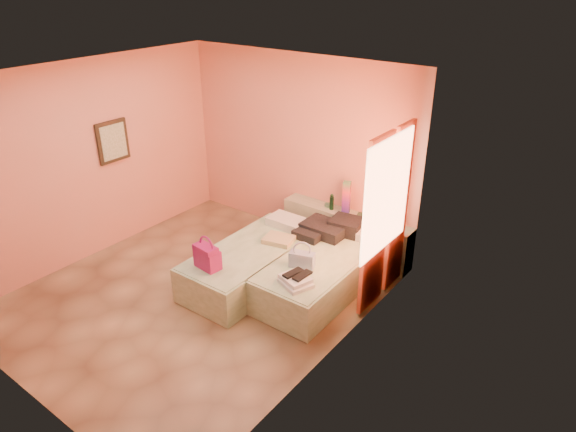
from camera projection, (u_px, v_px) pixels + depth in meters
name	position (u px, v px, depth m)	size (l,w,h in m)	color
ground	(198.00, 294.00, 6.74)	(4.50, 4.50, 0.00)	tan
room_walls	(232.00, 156.00, 6.25)	(4.02, 4.51, 2.81)	tan
headboard_ledge	(345.00, 233.00, 7.58)	(2.05, 0.30, 0.65)	#A3AE8E
bed_left	(252.00, 264.00, 6.94)	(0.90, 2.00, 0.50)	beige
bed_right	(322.00, 274.00, 6.71)	(0.90, 2.00, 0.50)	beige
water_bottle	(332.00, 202.00, 7.50)	(0.06, 0.06, 0.23)	#153B22
rainbow_box	(346.00, 197.00, 7.34)	(0.11, 0.11, 0.48)	#95125B
small_dish	(329.00, 205.00, 7.64)	(0.13, 0.13, 0.03)	#49865E
green_book	(364.00, 216.00, 7.31)	(0.20, 0.15, 0.03)	#23422A
flower_vase	(390.00, 218.00, 6.99)	(0.21, 0.21, 0.27)	white
magenta_handbag	(207.00, 256.00, 6.31)	(0.33, 0.19, 0.31)	#95125B
khaki_garment	(279.00, 240.00, 6.96)	(0.39, 0.31, 0.07)	tan
clothes_pile	(328.00, 228.00, 7.11)	(0.66, 0.66, 0.20)	black
blue_handbag	(302.00, 260.00, 6.35)	(0.31, 0.13, 0.20)	#3D5B94
towel_stack	(296.00, 281.00, 6.01)	(0.35, 0.30, 0.10)	silver
sandal_pair	(297.00, 275.00, 6.02)	(0.20, 0.26, 0.03)	black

